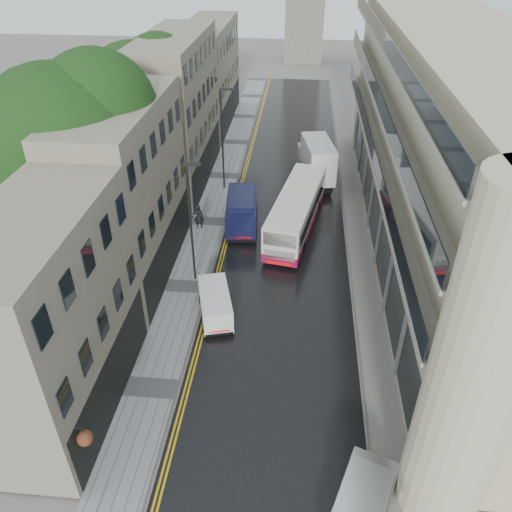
% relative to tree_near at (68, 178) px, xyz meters
% --- Properties ---
extents(road, '(9.00, 85.00, 0.02)m').
position_rel_tree_near_xyz_m(road, '(12.50, 7.50, -6.94)').
color(road, black).
rests_on(road, ground).
extents(left_sidewalk, '(2.70, 85.00, 0.12)m').
position_rel_tree_near_xyz_m(left_sidewalk, '(6.65, 7.50, -6.89)').
color(left_sidewalk, gray).
rests_on(left_sidewalk, ground).
extents(right_sidewalk, '(1.80, 85.00, 0.12)m').
position_rel_tree_near_xyz_m(right_sidewalk, '(17.90, 7.50, -6.89)').
color(right_sidewalk, slate).
rests_on(right_sidewalk, ground).
extents(old_shop_row, '(4.50, 56.00, 12.00)m').
position_rel_tree_near_xyz_m(old_shop_row, '(3.05, 10.00, -0.95)').
color(old_shop_row, gray).
rests_on(old_shop_row, ground).
extents(modern_block, '(8.00, 40.00, 14.00)m').
position_rel_tree_near_xyz_m(modern_block, '(22.80, 6.00, 0.05)').
color(modern_block, beige).
rests_on(modern_block, ground).
extents(tree_near, '(10.56, 10.56, 13.89)m').
position_rel_tree_near_xyz_m(tree_near, '(0.00, 0.00, 0.00)').
color(tree_near, black).
rests_on(tree_near, ground).
extents(tree_far, '(9.24, 9.24, 12.46)m').
position_rel_tree_near_xyz_m(tree_far, '(0.30, 13.00, -0.72)').
color(tree_far, black).
rests_on(tree_far, ground).
extents(cream_bus, '(4.38, 11.12, 2.96)m').
position_rel_tree_near_xyz_m(cream_bus, '(11.65, 4.34, -5.45)').
color(cream_bus, silver).
rests_on(cream_bus, road).
extents(white_lorry, '(3.47, 7.54, 3.81)m').
position_rel_tree_near_xyz_m(white_lorry, '(14.11, 14.00, -5.02)').
color(white_lorry, silver).
rests_on(white_lorry, road).
extents(white_van, '(2.62, 4.16, 1.75)m').
position_rel_tree_near_xyz_m(white_van, '(8.53, -4.83, -6.05)').
color(white_van, white).
rests_on(white_van, road).
extents(navy_van, '(2.65, 5.66, 2.80)m').
position_rel_tree_near_xyz_m(navy_van, '(8.39, 5.20, -5.52)').
color(navy_van, black).
rests_on(navy_van, road).
extents(pedestrian, '(0.76, 0.55, 1.92)m').
position_rel_tree_near_xyz_m(pedestrian, '(6.08, 6.44, -5.86)').
color(pedestrian, black).
rests_on(pedestrian, left_sidewalk).
extents(lamp_post_near, '(0.92, 0.35, 7.98)m').
position_rel_tree_near_xyz_m(lamp_post_near, '(7.02, 0.07, -2.84)').
color(lamp_post_near, black).
rests_on(lamp_post_near, left_sidewalk).
extents(lamp_post_far, '(0.96, 0.24, 8.47)m').
position_rel_tree_near_xyz_m(lamp_post_far, '(6.96, 13.35, -2.59)').
color(lamp_post_far, black).
rests_on(lamp_post_far, left_sidewalk).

